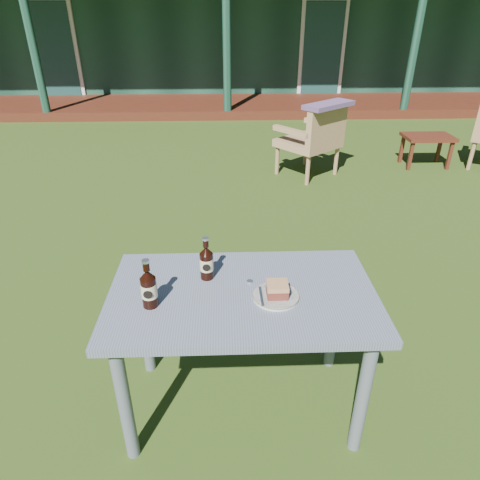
{
  "coord_description": "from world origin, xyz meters",
  "views": [
    {
      "loc": [
        -0.07,
        -3.16,
        1.85
      ],
      "look_at": [
        0.0,
        -1.3,
        0.82
      ],
      "focal_mm": 32.0,
      "sensor_mm": 36.0,
      "label": 1
    }
  ],
  "objects_px": {
    "cake_slice": "(277,289)",
    "cola_bottle_far": "(149,288)",
    "cafe_table": "(242,310)",
    "armchair_left": "(314,137)",
    "cola_bottle_near": "(207,262)",
    "side_table": "(428,140)",
    "plate": "(276,296)"
  },
  "relations": [
    {
      "from": "cake_slice",
      "to": "cola_bottle_far",
      "type": "height_order",
      "value": "cola_bottle_far"
    },
    {
      "from": "cafe_table",
      "to": "armchair_left",
      "type": "bearing_deg",
      "value": 73.8
    },
    {
      "from": "cola_bottle_near",
      "to": "side_table",
      "type": "relative_size",
      "value": 0.35
    },
    {
      "from": "cola_bottle_near",
      "to": "cola_bottle_far",
      "type": "xyz_separation_m",
      "value": [
        -0.23,
        -0.2,
        0.01
      ]
    },
    {
      "from": "cafe_table",
      "to": "cola_bottle_near",
      "type": "height_order",
      "value": "cola_bottle_near"
    },
    {
      "from": "armchair_left",
      "to": "cola_bottle_far",
      "type": "bearing_deg",
      "value": -111.66
    },
    {
      "from": "cola_bottle_far",
      "to": "armchair_left",
      "type": "relative_size",
      "value": 0.26
    },
    {
      "from": "cafe_table",
      "to": "cola_bottle_near",
      "type": "relative_size",
      "value": 5.64
    },
    {
      "from": "cola_bottle_far",
      "to": "cake_slice",
      "type": "bearing_deg",
      "value": 3.64
    },
    {
      "from": "cola_bottle_far",
      "to": "armchair_left",
      "type": "height_order",
      "value": "cola_bottle_far"
    },
    {
      "from": "cafe_table",
      "to": "cola_bottle_near",
      "type": "bearing_deg",
      "value": 143.35
    },
    {
      "from": "cafe_table",
      "to": "cake_slice",
      "type": "distance_m",
      "value": 0.21
    },
    {
      "from": "cola_bottle_far",
      "to": "armchair_left",
      "type": "xyz_separation_m",
      "value": [
        1.38,
        3.49,
        -0.33
      ]
    },
    {
      "from": "side_table",
      "to": "cake_slice",
      "type": "bearing_deg",
      "value": -122.17
    },
    {
      "from": "plate",
      "to": "side_table",
      "type": "distance_m",
      "value": 4.46
    },
    {
      "from": "armchair_left",
      "to": "cafe_table",
      "type": "bearing_deg",
      "value": -106.2
    },
    {
      "from": "armchair_left",
      "to": "cola_bottle_near",
      "type": "bearing_deg",
      "value": -109.31
    },
    {
      "from": "cafe_table",
      "to": "plate",
      "type": "xyz_separation_m",
      "value": [
        0.14,
        -0.05,
        0.11
      ]
    },
    {
      "from": "cake_slice",
      "to": "side_table",
      "type": "bearing_deg",
      "value": 57.83
    },
    {
      "from": "cola_bottle_far",
      "to": "armchair_left",
      "type": "bearing_deg",
      "value": 68.34
    },
    {
      "from": "cake_slice",
      "to": "cola_bottle_far",
      "type": "xyz_separation_m",
      "value": [
        -0.54,
        -0.03,
        0.05
      ]
    },
    {
      "from": "armchair_left",
      "to": "side_table",
      "type": "bearing_deg",
      "value": 11.55
    },
    {
      "from": "cake_slice",
      "to": "cola_bottle_near",
      "type": "relative_size",
      "value": 0.43
    },
    {
      "from": "cafe_table",
      "to": "cola_bottle_far",
      "type": "relative_size",
      "value": 5.29
    },
    {
      "from": "cola_bottle_near",
      "to": "armchair_left",
      "type": "relative_size",
      "value": 0.25
    },
    {
      "from": "cafe_table",
      "to": "side_table",
      "type": "xyz_separation_m",
      "value": [
        2.52,
        3.71,
        -0.28
      ]
    },
    {
      "from": "cafe_table",
      "to": "plate",
      "type": "height_order",
      "value": "plate"
    },
    {
      "from": "cola_bottle_far",
      "to": "side_table",
      "type": "xyz_separation_m",
      "value": [
        2.91,
        3.8,
        -0.47
      ]
    },
    {
      "from": "cafe_table",
      "to": "plate",
      "type": "bearing_deg",
      "value": -18.25
    },
    {
      "from": "cola_bottle_far",
      "to": "cola_bottle_near",
      "type": "bearing_deg",
      "value": 41.07
    },
    {
      "from": "cafe_table",
      "to": "cola_bottle_near",
      "type": "distance_m",
      "value": 0.27
    },
    {
      "from": "plate",
      "to": "side_table",
      "type": "height_order",
      "value": "plate"
    }
  ]
}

